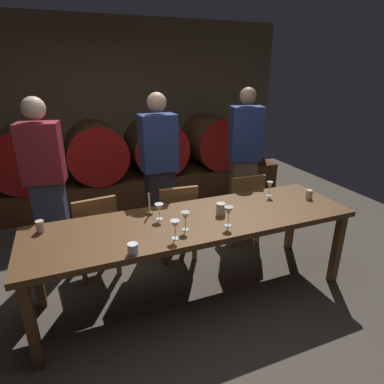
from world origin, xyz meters
TOP-DOWN VIEW (x-y plane):
  - ground_plane at (0.00, 0.00)m, footprint 7.30×7.30m
  - back_wall at (0.00, 2.99)m, footprint 5.62×0.24m
  - barrel_shelf at (0.00, 2.44)m, footprint 5.05×0.90m
  - wine_barrel_far_left at (-1.43, 2.44)m, footprint 0.84×0.95m
  - wine_barrel_center_left at (-0.47, 2.44)m, footprint 0.84×0.95m
  - wine_barrel_center_right at (0.45, 2.44)m, footprint 0.84×0.95m
  - wine_barrel_far_right at (1.45, 2.44)m, footprint 0.84×0.95m
  - dining_table at (0.09, -0.12)m, footprint 2.85×0.81m
  - chair_left at (-0.71, 0.51)m, footprint 0.44×0.44m
  - chair_center at (0.13, 0.50)m, footprint 0.43×0.43m
  - chair_right at (0.97, 0.55)m, footprint 0.42×0.42m
  - guest_left at (-1.10, 0.88)m, footprint 0.42×0.30m
  - guest_center at (0.05, 0.83)m, footprint 0.39×0.25m
  - guest_right at (1.19, 0.93)m, footprint 0.43×0.33m
  - candle_center at (-0.26, 0.11)m, footprint 0.05×0.05m
  - wine_glass_far_left at (-0.20, -0.01)m, footprint 0.08×0.08m
  - wine_glass_left at (-0.19, -0.38)m, footprint 0.08×0.08m
  - wine_glass_center at (-0.06, -0.28)m, footprint 0.07×0.07m
  - wine_glass_right at (0.29, -0.34)m, footprint 0.08×0.08m
  - wine_glass_far_right at (0.99, 0.09)m, footprint 0.06×0.06m
  - cup_far_left at (-1.15, 0.13)m, footprint 0.06×0.06m
  - cup_center_left at (-0.53, -0.47)m, footprint 0.08×0.08m
  - cup_center_right at (0.33, -0.12)m, footprint 0.08×0.08m
  - cup_far_right at (1.33, -0.11)m, footprint 0.06×0.06m

SIDE VIEW (x-z plane):
  - ground_plane at x=0.00m, z-range 0.00..0.00m
  - barrel_shelf at x=0.00m, z-range 0.00..0.43m
  - chair_left at x=-0.71m, z-range 0.05..0.93m
  - chair_center at x=0.13m, z-range 0.05..0.93m
  - chair_right at x=0.97m, z-range 0.05..0.93m
  - dining_table at x=0.09m, z-range 0.32..1.09m
  - cup_center_left at x=-0.53m, z-range 0.77..0.85m
  - cup_far_right at x=1.33m, z-range 0.77..0.86m
  - cup_far_left at x=-1.15m, z-range 0.77..0.87m
  - cup_center_right at x=0.33m, z-range 0.77..0.88m
  - candle_center at x=-0.26m, z-range 0.73..0.95m
  - wine_barrel_far_left at x=-1.43m, z-range 0.42..1.26m
  - wine_barrel_center_left at x=-0.47m, z-range 0.42..1.26m
  - wine_barrel_center_right at x=0.45m, z-range 0.42..1.26m
  - wine_barrel_far_right at x=1.45m, z-range 0.42..1.26m
  - wine_glass_far_left at x=-0.20m, z-range 0.81..0.95m
  - wine_glass_far_right at x=0.99m, z-range 0.81..0.96m
  - wine_glass_left at x=-0.19m, z-range 0.81..0.97m
  - wine_glass_center at x=-0.06m, z-range 0.81..0.97m
  - wine_glass_right at x=0.29m, z-range 0.82..0.99m
  - guest_left at x=-1.10m, z-range 0.03..1.79m
  - guest_center at x=0.05m, z-range 0.02..1.80m
  - guest_right at x=1.19m, z-range 0.02..1.82m
  - back_wall at x=0.00m, z-range 0.00..2.73m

